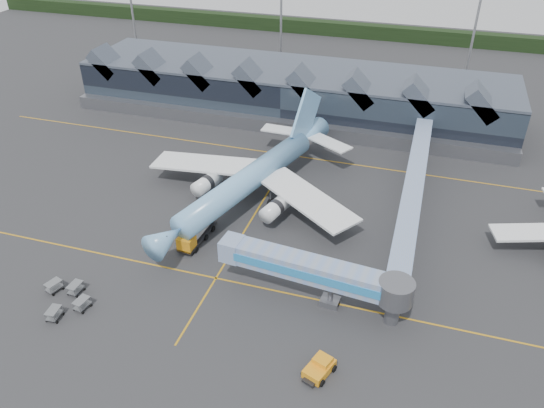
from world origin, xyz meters
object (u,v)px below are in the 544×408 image
(pushback_tug, at_px, (319,368))
(jet_bridge, at_px, (324,274))
(fuel_truck, at_px, (198,230))
(main_airliner, at_px, (253,176))

(pushback_tug, bearing_deg, jet_bridge, 121.23)
(fuel_truck, height_order, pushback_tug, fuel_truck)
(jet_bridge, distance_m, fuel_truck, 21.41)
(main_airliner, distance_m, fuel_truck, 13.56)
(fuel_truck, bearing_deg, main_airliner, 75.92)
(main_airliner, bearing_deg, pushback_tug, -43.56)
(fuel_truck, bearing_deg, jet_bridge, -16.82)
(jet_bridge, bearing_deg, fuel_truck, 165.09)
(jet_bridge, relative_size, pushback_tug, 5.49)
(pushback_tug, bearing_deg, main_airliner, 140.48)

